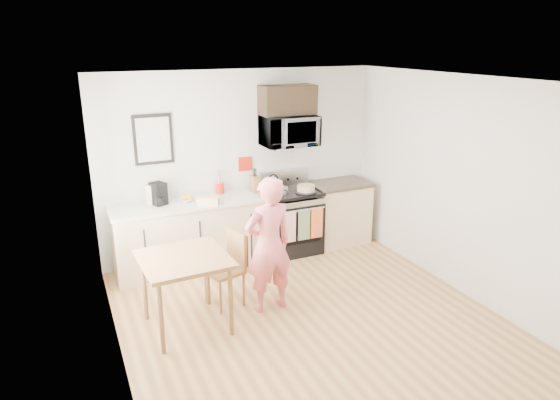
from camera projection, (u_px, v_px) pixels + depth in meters
name	position (u px, v px, depth m)	size (l,w,h in m)	color
floor	(317.00, 326.00, 5.41)	(4.60, 4.60, 0.00)	#956339
back_wall	(242.00, 164.00, 7.01)	(4.00, 0.04, 2.60)	silver
front_wall	(502.00, 329.00, 3.02)	(4.00, 0.04, 2.60)	silver
left_wall	(113.00, 246.00, 4.23)	(0.04, 4.60, 2.60)	silver
right_wall	(471.00, 190.00, 5.80)	(0.04, 4.60, 2.60)	silver
ceiling	(323.00, 81.00, 4.62)	(4.00, 4.60, 0.04)	white
window	(104.00, 192.00, 4.87)	(0.06, 1.40, 1.50)	silver
cabinet_left	(195.00, 236.00, 6.70)	(2.10, 0.60, 0.90)	#D4C088
countertop_left	(193.00, 203.00, 6.56)	(2.14, 0.64, 0.04)	beige
cabinet_right	(338.00, 214.00, 7.57)	(0.84, 0.60, 0.90)	#D4C088
countertop_right	(339.00, 184.00, 7.43)	(0.88, 0.64, 0.04)	black
range	(291.00, 222.00, 7.24)	(0.76, 0.70, 1.16)	black
microwave	(289.00, 131.00, 6.93)	(0.76, 0.51, 0.42)	#ACACB1
upper_cabinet	(288.00, 100.00, 6.84)	(0.76, 0.35, 0.40)	black
wall_art	(153.00, 139.00, 6.38)	(0.50, 0.04, 0.65)	black
wall_trivet	(245.00, 164.00, 7.02)	(0.20, 0.02, 0.20)	red
person	(269.00, 245.00, 5.55)	(0.57, 0.38, 1.57)	#D93B47
dining_table	(184.00, 265.00, 5.19)	(0.88, 0.88, 0.82)	brown
chair	(233.00, 257.00, 5.77)	(0.49, 0.46, 0.88)	brown
knife_block	(255.00, 184.00, 6.95)	(0.10, 0.14, 0.23)	brown
utensil_crock	(220.00, 183.00, 6.87)	(0.12, 0.12, 0.35)	red
fruit_bowl	(187.00, 199.00, 6.55)	(0.25, 0.25, 0.09)	white
milk_carton	(150.00, 194.00, 6.42)	(0.10, 0.10, 0.25)	tan
coffee_maker	(159.00, 194.00, 6.40)	(0.22, 0.26, 0.29)	black
bread_bag	(208.00, 201.00, 6.42)	(0.28, 0.13, 0.10)	#E3AC77
cake	(306.00, 189.00, 6.99)	(0.30, 0.30, 0.10)	black
kettle	(273.00, 183.00, 7.11)	(0.18, 0.18, 0.23)	white
pot	(281.00, 191.00, 6.90)	(0.19, 0.33, 0.10)	#ACACB1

